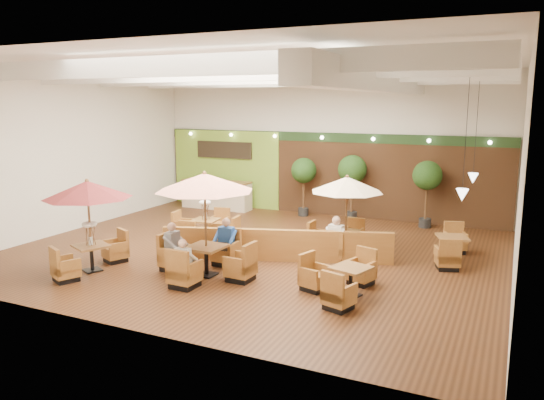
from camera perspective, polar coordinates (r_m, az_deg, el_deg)
The scene contains 17 objects.
room at distance 16.30m, azimuth 0.91°, elevation 7.81°, with size 14.04×14.00×5.52m.
service_counter at distance 22.22m, azimuth -5.99°, elevation 0.56°, with size 3.00×0.75×1.18m.
booth_divider at distance 14.87m, azimuth 0.45°, elevation -4.88°, with size 6.47×0.18×0.90m, color brown.
table_0 at distance 14.46m, azimuth -19.17°, elevation -0.17°, with size 2.27×2.57×2.46m.
table_1 at distance 13.41m, azimuth -7.21°, elevation -0.57°, with size 2.65×2.65×2.71m.
table_2 at distance 15.55m, azimuth 7.85°, elevation 0.38°, with size 2.20×2.26×2.33m.
table_3 at distance 17.19m, azimuth -7.15°, elevation -2.97°, with size 2.38×2.38×1.47m.
table_4 at distance 12.48m, azimuth 7.31°, elevation -8.59°, with size 1.73×2.48×0.88m.
table_5 at distance 15.75m, azimuth 18.75°, elevation -4.98°, with size 1.02×2.52×0.89m.
topiary_0 at distance 20.55m, azimuth 3.43°, elevation 2.94°, with size 0.98×0.98×2.28m.
topiary_1 at distance 19.91m, azimuth 8.63°, elevation 3.00°, with size 1.06×1.06×2.47m.
topiary_2 at distance 19.34m, azimuth 16.36°, elevation 2.28°, with size 1.02×1.02×2.38m.
diner_0 at distance 12.87m, azimuth -9.45°, elevation -6.14°, with size 0.37×0.31×0.75m.
diner_1 at distance 14.47m, azimuth -5.03°, elevation -4.03°, with size 0.43×0.36×0.84m.
diner_2 at distance 14.19m, azimuth -10.51°, elevation -4.47°, with size 0.32×0.40×0.83m.
diner_3 at distance 14.94m, azimuth 6.98°, elevation -3.71°, with size 0.38×0.31×0.77m.
diner_4 at distance 14.93m, azimuth 6.98°, elevation -3.63°, with size 0.42×0.35×0.82m.
Camera 1 is at (6.89, -13.65, 4.39)m, focal length 35.00 mm.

